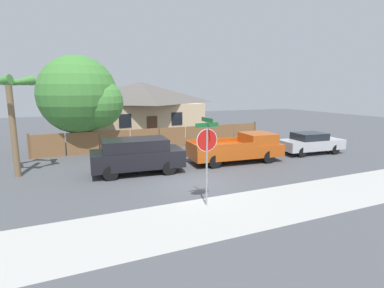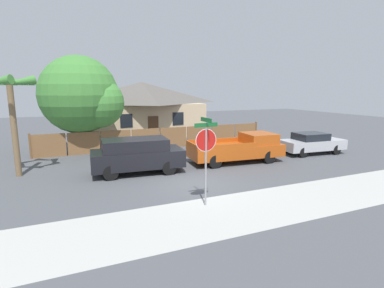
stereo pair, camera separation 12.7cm
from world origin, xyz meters
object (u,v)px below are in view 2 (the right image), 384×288
Objects in this scene: palm_tree at (10,91)px; orange_pickup at (240,148)px; red_suv at (137,155)px; stop_sign at (206,147)px; oak_tree at (83,97)px; parked_sedan at (312,143)px; house at (142,107)px.

orange_pickup is (11.59, -1.77, -3.34)m from palm_tree.
stop_sign reaches higher than red_suv.
orange_pickup is at bearing -39.27° from oak_tree.
oak_tree is 12.40m from stop_sign.
parked_sedan is at bearing -5.82° from palm_tree.
red_suv is at bearing -175.45° from parked_sedan.
house is 13.65m from red_suv.
stop_sign reaches higher than parked_sedan.
parked_sedan is (17.19, -1.75, -3.43)m from palm_tree.
house is at bearing 126.23° from parked_sedan.
parked_sedan is (5.60, 0.02, -0.09)m from orange_pickup.
stop_sign is at bearing -45.96° from palm_tree.
oak_tree is 5.99m from palm_tree.
oak_tree is at bearing 158.86° from parked_sedan.
orange_pickup is (6.08, -0.02, -0.15)m from red_suv.
house is 18.51m from stop_sign.
parked_sedan is at bearing 25.89° from stop_sign.
house reaches higher than red_suv.
oak_tree reaches higher than stop_sign.
house is at bearing 81.73° from stop_sign.
oak_tree is 10.82m from orange_pickup.
palm_tree is 0.87× the size of orange_pickup.
house is at bearing 49.33° from oak_tree.
house is 1.91× the size of orange_pickup.
parked_sedan is at bearing -25.68° from oak_tree.
palm_tree is 1.50× the size of stop_sign.
orange_pickup is 7.25m from stop_sign.
orange_pickup reaches higher than parked_sedan.
red_suv is 6.08m from orange_pickup.
oak_tree is 7.41m from red_suv.
house is at bearing 105.25° from orange_pickup.
red_suv is 5.58m from stop_sign.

